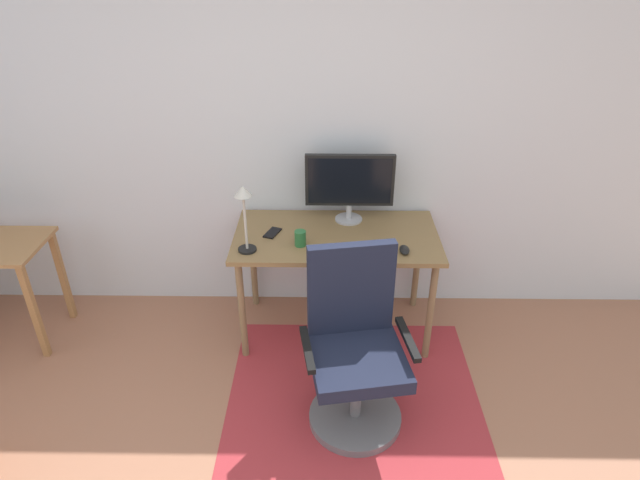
% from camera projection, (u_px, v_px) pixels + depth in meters
% --- Properties ---
extents(wall_back, '(6.00, 0.10, 2.60)m').
position_uv_depth(wall_back, '(313.00, 129.00, 3.48)').
color(wall_back, silver).
rests_on(wall_back, ground).
extents(area_rug, '(1.48, 1.50, 0.01)m').
position_uv_depth(area_rug, '(354.00, 406.00, 3.12)').
color(area_rug, '#A82F35').
rests_on(area_rug, ground).
extents(desk, '(1.29, 0.69, 0.75)m').
position_uv_depth(desk, '(336.00, 245.00, 3.43)').
color(desk, olive).
rests_on(desk, ground).
extents(monitor, '(0.57, 0.18, 0.46)m').
position_uv_depth(monitor, '(350.00, 183.00, 3.43)').
color(monitor, '#B2B2B7').
rests_on(monitor, desk).
extents(keyboard, '(0.43, 0.13, 0.02)m').
position_uv_depth(keyboard, '(356.00, 253.00, 3.17)').
color(keyboard, black).
rests_on(keyboard, desk).
extents(computer_mouse, '(0.06, 0.10, 0.03)m').
position_uv_depth(computer_mouse, '(404.00, 250.00, 3.19)').
color(computer_mouse, black).
rests_on(computer_mouse, desk).
extents(coffee_cup, '(0.07, 0.07, 0.10)m').
position_uv_depth(coffee_cup, '(300.00, 238.00, 3.25)').
color(coffee_cup, '#266633').
rests_on(coffee_cup, desk).
extents(cell_phone, '(0.11, 0.16, 0.01)m').
position_uv_depth(cell_phone, '(272.00, 233.00, 3.40)').
color(cell_phone, black).
rests_on(cell_phone, desk).
extents(desk_lamp, '(0.11, 0.11, 0.42)m').
position_uv_depth(desk_lamp, '(244.00, 206.00, 3.07)').
color(desk_lamp, black).
rests_on(desk_lamp, desk).
extents(office_chair, '(0.62, 0.56, 1.03)m').
position_uv_depth(office_chair, '(355.00, 355.00, 2.89)').
color(office_chair, slate).
rests_on(office_chair, ground).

